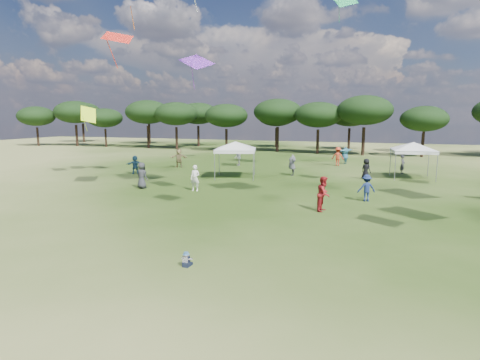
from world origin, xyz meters
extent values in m
plane|color=#304916|center=(0.00, 0.00, 0.00)|extent=(140.00, 140.00, 0.00)
cylinder|color=black|center=(-49.10, 43.01, 1.55)|extent=(0.35, 0.35, 3.09)
ellipsoid|color=black|center=(-49.10, 43.01, 4.95)|extent=(6.01, 6.01, 3.24)
cylinder|color=black|center=(-42.82, 45.10, 1.76)|extent=(0.40, 0.40, 3.51)
ellipsoid|color=black|center=(-42.82, 45.10, 5.62)|extent=(6.82, 6.82, 3.68)
cylinder|color=black|center=(-36.96, 45.10, 1.46)|extent=(0.33, 0.33, 2.92)
ellipsoid|color=black|center=(-36.96, 45.10, 4.67)|extent=(5.67, 5.67, 3.06)
cylinder|color=black|center=(-29.06, 45.29, 1.75)|extent=(0.40, 0.40, 3.49)
ellipsoid|color=black|center=(-29.06, 45.29, 5.59)|extent=(6.79, 6.79, 3.66)
cylinder|color=black|center=(-23.92, 45.02, 1.66)|extent=(0.38, 0.38, 3.32)
ellipsoid|color=black|center=(-23.92, 45.02, 5.31)|extent=(6.44, 6.44, 3.47)
cylinder|color=black|center=(-15.51, 44.30, 1.57)|extent=(0.36, 0.36, 3.14)
ellipsoid|color=black|center=(-15.51, 44.30, 5.03)|extent=(6.11, 6.11, 3.29)
cylinder|color=black|center=(-8.39, 45.81, 1.73)|extent=(0.40, 0.40, 3.46)
ellipsoid|color=black|center=(-8.39, 45.81, 5.54)|extent=(6.73, 6.73, 3.63)
cylinder|color=black|center=(-2.58, 44.63, 1.61)|extent=(0.37, 0.37, 3.21)
ellipsoid|color=black|center=(-2.58, 44.63, 5.14)|extent=(6.24, 6.24, 3.36)
cylinder|color=black|center=(3.26, 44.18, 1.78)|extent=(0.41, 0.41, 3.56)
ellipsoid|color=black|center=(3.26, 44.18, 5.69)|extent=(6.91, 6.91, 3.73)
cylinder|color=black|center=(10.19, 44.51, 1.44)|extent=(0.33, 0.33, 2.88)
ellipsoid|color=black|center=(10.19, 44.51, 4.61)|extent=(5.60, 5.60, 3.02)
cylinder|color=black|center=(-48.93, 53.79, 1.78)|extent=(0.41, 0.41, 3.56)
ellipsoid|color=black|center=(-48.93, 53.79, 5.70)|extent=(6.92, 6.92, 3.73)
cylinder|color=black|center=(-34.09, 53.56, 1.81)|extent=(0.41, 0.41, 3.62)
ellipsoid|color=black|center=(-34.09, 53.56, 5.80)|extent=(7.03, 7.03, 3.79)
cylinder|color=black|center=(-23.40, 51.57, 1.68)|extent=(0.39, 0.39, 3.37)
ellipsoid|color=black|center=(-23.40, 51.57, 5.39)|extent=(6.54, 6.54, 3.53)
cylinder|color=black|center=(-10.52, 53.31, 1.56)|extent=(0.36, 0.36, 3.11)
ellipsoid|color=black|center=(-10.52, 53.31, 4.98)|extent=(6.05, 6.05, 3.26)
cylinder|color=black|center=(0.83, 52.52, 1.60)|extent=(0.37, 0.37, 3.20)
ellipsoid|color=black|center=(0.83, 52.52, 5.12)|extent=(6.21, 6.21, 3.35)
cylinder|color=black|center=(10.82, 51.34, 1.50)|extent=(0.34, 0.34, 2.99)
ellipsoid|color=black|center=(10.82, 51.34, 4.79)|extent=(5.81, 5.81, 3.13)
cylinder|color=gray|center=(-6.60, 19.33, 1.13)|extent=(0.06, 0.06, 2.26)
cylinder|color=gray|center=(-3.71, 20.15, 1.13)|extent=(0.06, 0.06, 2.26)
cylinder|color=gray|center=(-7.43, 22.23, 1.13)|extent=(0.06, 0.06, 2.26)
cylinder|color=gray|center=(-4.53, 23.05, 1.13)|extent=(0.06, 0.06, 2.26)
cube|color=silver|center=(-5.57, 21.19, 2.21)|extent=(3.92, 3.92, 0.25)
pyramid|color=silver|center=(-5.57, 21.19, 2.94)|extent=(6.22, 6.22, 0.60)
cylinder|color=gray|center=(6.64, 23.87, 1.12)|extent=(0.06, 0.06, 2.24)
cylinder|color=gray|center=(9.60, 24.19, 1.12)|extent=(0.06, 0.06, 2.24)
cylinder|color=gray|center=(6.32, 26.83, 1.12)|extent=(0.06, 0.06, 2.24)
cylinder|color=gray|center=(9.28, 27.15, 1.12)|extent=(0.06, 0.06, 2.24)
cube|color=silver|center=(7.96, 25.51, 2.19)|extent=(3.45, 3.45, 0.25)
pyramid|color=silver|center=(7.96, 25.51, 2.92)|extent=(6.35, 6.35, 0.60)
cube|color=black|center=(-0.28, 2.20, 0.08)|extent=(0.22, 0.22, 0.17)
cube|color=black|center=(-0.35, 2.36, 0.04)|extent=(0.08, 0.20, 0.09)
cube|color=black|center=(-0.20, 2.36, 0.04)|extent=(0.08, 0.20, 0.09)
cube|color=white|center=(-0.28, 2.20, 0.26)|extent=(0.21, 0.15, 0.21)
cylinder|color=white|center=(-0.41, 2.26, 0.26)|extent=(0.07, 0.21, 0.13)
cylinder|color=white|center=(-0.14, 2.26, 0.26)|extent=(0.07, 0.21, 0.13)
sphere|color=#E0B293|center=(-0.28, 2.20, 0.41)|extent=(0.15, 0.15, 0.15)
cone|color=teal|center=(-0.28, 2.20, 0.44)|extent=(0.24, 0.24, 0.02)
cylinder|color=teal|center=(-0.28, 2.20, 0.48)|extent=(0.16, 0.16, 0.06)
imported|color=#AE341D|center=(1.44, 32.02, 0.95)|extent=(1.28, 0.81, 1.90)
imported|color=#515156|center=(-1.47, 23.89, 0.89)|extent=(1.23, 2.27, 1.78)
imported|color=navy|center=(4.89, 15.07, 0.79)|extent=(1.17, 0.91, 1.59)
imported|color=maroon|center=(2.88, 11.74, 0.93)|extent=(0.84, 1.00, 1.86)
imported|color=#23546A|center=(1.97, 33.93, 0.91)|extent=(1.74, 2.21, 1.82)
imported|color=#303135|center=(7.36, 28.29, 0.80)|extent=(0.53, 0.67, 1.60)
imported|color=navy|center=(-14.52, 20.27, 0.80)|extent=(1.44, 1.32, 1.60)
imported|color=#2D2E32|center=(-9.91, 14.30, 0.91)|extent=(1.02, 0.80, 1.82)
imported|color=beige|center=(-8.16, 28.87, 0.83)|extent=(0.93, 1.00, 1.65)
imported|color=silver|center=(-6.05, 14.72, 0.87)|extent=(0.64, 0.42, 1.74)
imported|color=black|center=(4.50, 23.80, 0.82)|extent=(0.96, 0.90, 1.65)
imported|color=olive|center=(-13.04, 25.46, 0.93)|extent=(1.82, 1.06, 1.87)
plane|color=red|center=(-9.43, 11.62, 9.55)|extent=(2.61, 2.72, 1.10)
plane|color=#6D29A4|center=(-5.98, 15.11, 8.44)|extent=(2.64, 2.33, 1.37)
plane|color=#CCF71A|center=(-18.54, 19.51, 5.10)|extent=(1.59, 2.09, 1.63)
plane|color=orange|center=(-11.32, 16.54, 12.54)|extent=(2.04, 2.28, 1.01)
camera|label=1|loc=(5.69, -9.17, 4.96)|focal=30.00mm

